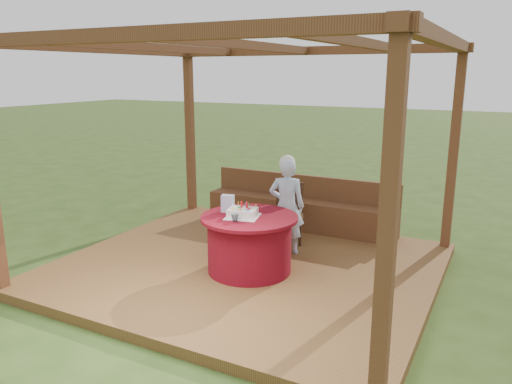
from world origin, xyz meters
TOP-DOWN VIEW (x-y plane):
  - ground at (0.00, 0.00)m, footprint 60.00×60.00m
  - deck at (0.00, 0.00)m, footprint 4.50×4.00m
  - pergola at (0.00, 0.00)m, footprint 4.50×4.00m
  - bench at (0.00, 1.72)m, footprint 3.00×0.42m
  - table at (0.14, -0.18)m, footprint 1.16×1.16m
  - chair at (0.11, 1.06)m, footprint 0.50×0.50m
  - elderly_woman at (0.27, 0.61)m, footprint 0.54×0.44m
  - birthday_cake at (0.08, -0.25)m, footprint 0.45×0.45m
  - gift_bag at (-0.19, -0.14)m, footprint 0.17×0.13m
  - drinking_glass at (0.10, -0.45)m, footprint 0.09×0.09m

SIDE VIEW (x-z plane):
  - ground at x=0.00m, z-range 0.00..0.00m
  - deck at x=0.00m, z-range 0.00..0.12m
  - bench at x=0.00m, z-range -0.02..0.79m
  - table at x=0.14m, z-range 0.13..0.82m
  - chair at x=0.11m, z-range 0.15..0.99m
  - elderly_woman at x=0.27m, z-range 0.13..1.45m
  - drinking_glass at x=0.10m, z-range 0.81..0.90m
  - birthday_cake at x=0.08m, z-range 0.78..0.95m
  - gift_bag at x=-0.19m, z-range 0.81..1.02m
  - pergola at x=0.00m, z-range 1.05..3.77m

